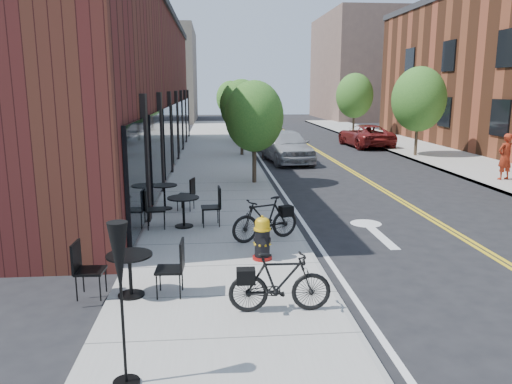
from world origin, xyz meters
name	(u,v)px	position (x,y,z in m)	size (l,w,h in m)	color
ground	(319,268)	(0.00, 0.00, 0.00)	(120.00, 120.00, 0.00)	black
sidewalk_near	(217,180)	(-2.00, 10.00, 0.06)	(4.00, 70.00, 0.12)	#9E9B93
sidewalk_far	(504,175)	(10.00, 10.00, 0.06)	(4.00, 70.00, 0.12)	#9E9B93
building_near	(116,91)	(-6.50, 14.00, 3.50)	(5.00, 28.00, 7.00)	#4C1A18
bg_building_left	(159,75)	(-8.00, 48.00, 5.00)	(8.00, 14.00, 10.00)	#726656
bg_building_right	(365,67)	(16.00, 50.00, 6.00)	(10.00, 16.00, 12.00)	brown
tree_near_a	(254,116)	(-0.60, 9.00, 2.60)	(2.20, 2.20, 3.81)	#382B1E
tree_near_b	(242,106)	(-0.60, 17.00, 2.71)	(2.30, 2.30, 3.98)	#382B1E
tree_near_c	(235,104)	(-0.60, 25.00, 2.53)	(2.10, 2.10, 3.67)	#382B1E
tree_near_d	(231,98)	(-0.60, 33.00, 2.79)	(2.40, 2.40, 4.11)	#382B1E
tree_far_b	(419,99)	(8.60, 16.00, 3.06)	(2.80, 2.80, 4.62)	#382B1E
tree_far_c	(355,96)	(8.60, 28.00, 3.06)	(2.80, 2.80, 4.62)	#382B1E
fire_hydrant	(262,239)	(-1.16, 0.32, 0.57)	(0.54, 0.54, 0.94)	maroon
bicycle_left	(265,219)	(-0.95, 1.64, 0.64)	(0.49, 1.72, 1.03)	black
bicycle_right	(280,282)	(-1.12, -2.20, 0.62)	(0.47, 1.65, 0.99)	black
bistro_set_a	(130,269)	(-3.60, -1.36, 0.61)	(1.82, 0.81, 0.98)	black
bistro_set_b	(184,207)	(-2.93, 2.97, 0.63)	(1.91, 0.88, 1.02)	black
bistro_set_c	(164,193)	(-3.60, 4.97, 0.60)	(1.80, 0.93, 0.95)	black
patio_umbrella	(120,270)	(-3.24, -4.03, 1.58)	(0.33, 0.33, 2.04)	black
parked_car_a	(287,146)	(1.51, 14.89, 0.82)	(1.95, 4.84, 1.65)	#9C9FA4
parked_car_b	(260,134)	(0.80, 21.52, 0.81)	(1.70, 4.89, 1.61)	black
parked_car_c	(268,131)	(1.60, 24.12, 0.74)	(2.06, 5.08, 1.47)	#A6A6AA
parked_car_far	(365,136)	(7.40, 21.04, 0.70)	(2.31, 5.02, 1.39)	maroon
pedestrian	(505,157)	(9.17, 8.73, 1.02)	(0.66, 0.43, 1.81)	maroon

